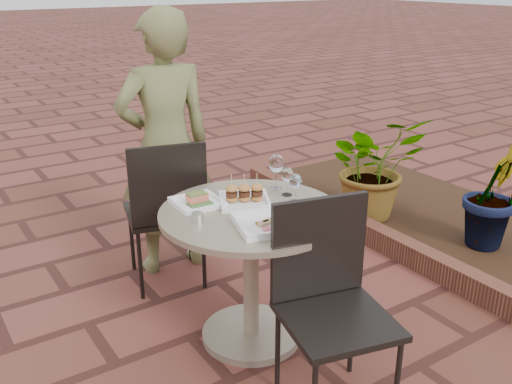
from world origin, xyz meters
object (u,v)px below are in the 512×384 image
diner (165,146)px  plate_tuna (268,223)px  chair_near (328,289)px  plate_salmon (197,201)px  plate_sliders (244,197)px  cafe_table (251,256)px  chair_far (166,203)px

diner → plate_tuna: 1.16m
plate_tuna → diner: bearing=88.4°
chair_near → plate_salmon: 0.81m
diner → chair_near: bearing=97.5°
plate_sliders → diner: bearing=91.7°
diner → plate_salmon: diner is taller
diner → plate_salmon: size_ratio=7.10×
chair_near → plate_sliders: (-0.02, 0.64, 0.21)m
diner → plate_sliders: size_ratio=5.05×
plate_sliders → plate_tuna: plate_sliders is taller
cafe_table → plate_tuna: bearing=-100.3°
cafe_table → plate_sliders: size_ratio=2.76×
plate_tuna → plate_sliders: bearing=78.7°
chair_near → plate_tuna: (-0.08, 0.35, 0.20)m
diner → plate_sliders: diner is taller
chair_far → chair_near: (0.16, -1.27, 0.00)m
chair_far → chair_near: 1.28m
chair_far → diner: (0.12, 0.24, 0.27)m
plate_salmon → plate_sliders: plate_sliders is taller
cafe_table → plate_sliders: 0.30m
plate_salmon → chair_near: bearing=-73.5°
cafe_table → plate_sliders: (0.02, 0.09, 0.28)m
cafe_table → chair_near: bearing=-85.8°
cafe_table → chair_far: (-0.12, 0.72, 0.07)m
chair_near → diner: bearing=104.9°
plate_sliders → plate_tuna: 0.30m
cafe_table → chair_far: 0.74m
cafe_table → plate_tuna: (-0.04, -0.20, 0.26)m
chair_far → diner: bearing=-102.4°
chair_far → plate_salmon: size_ratio=4.01×
cafe_table → chair_near: size_ratio=0.97×
chair_far → cafe_table: bearing=114.0°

